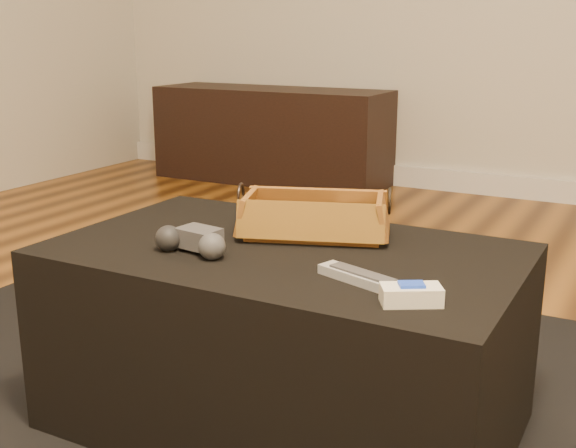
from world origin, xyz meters
The scene contains 11 objects.
floor centered at (0.00, 0.00, -0.01)m, with size 5.00×5.50×0.01m, color brown.
baseboard centered at (0.00, 2.73, 0.06)m, with size 5.00×0.04×0.12m, color white.
media_cabinet centered at (-1.30, 2.51, 0.28)m, with size 1.40×0.45×0.55m, color black.
area_rug centered at (0.10, 0.04, 0.01)m, with size 2.60×2.00×0.01m, color black.
ottoman centered at (0.10, 0.09, 0.22)m, with size 1.00×0.60×0.42m, color black.
tv_remote centered at (0.10, 0.19, 0.45)m, with size 0.18×0.04×0.02m, color black.
cloth_bundle centered at (0.19, 0.26, 0.47)m, with size 0.09×0.06×0.05m, color tan.
wicker_basket centered at (0.12, 0.20, 0.47)m, with size 0.38×0.28×0.12m.
game_controller centered at (-0.05, -0.03, 0.46)m, with size 0.17×0.10×0.06m.
silver_remote centered at (0.33, -0.04, 0.44)m, with size 0.19×0.10×0.02m.
cream_gadget centered at (0.45, -0.09, 0.45)m, with size 0.12×0.10×0.04m.
Camera 1 is at (0.81, -1.22, 0.89)m, focal length 45.00 mm.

